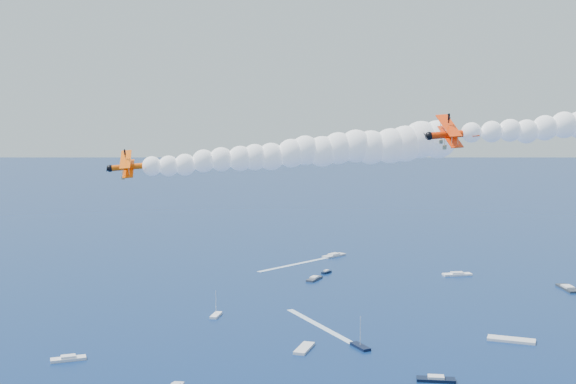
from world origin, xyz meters
The scene contains 5 objects.
biplane_lead centered at (19.12, 31.62, 57.65)m, with size 7.46×8.37×5.04m, color #F53305, non-canonical shape.
biplane_trail centered at (-21.06, 7.65, 52.77)m, with size 6.54×7.33×4.42m, color #FF5905, non-canonical shape.
smoke_trail_trail centered at (-2.81, 24.88, 54.64)m, with size 38.11×36.31×9.71m, color white, non-canonical shape.
spectator_boats centered at (-7.52, 125.61, 0.35)m, with size 216.41×176.46×0.70m.
boat_wakes centered at (-45.54, 156.08, 0.03)m, with size 140.77×109.31×0.04m.
Camera 1 is at (60.36, -68.17, 60.78)m, focal length 46.16 mm.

